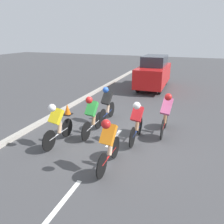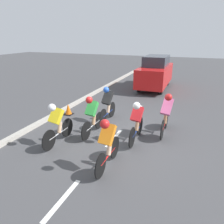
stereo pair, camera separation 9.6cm
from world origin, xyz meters
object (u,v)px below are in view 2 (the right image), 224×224
object	(u,v)px
cyclist_yellow	(57,122)
support_car	(155,72)
cyclist_orange	(107,142)
cyclist_green	(92,114)
cyclist_pink	(166,113)
traffic_cone	(68,109)
cyclist_red	(137,120)
cyclist_black	(108,103)

from	to	relation	value
cyclist_yellow	support_car	size ratio (longest dim) A/B	0.39
cyclist_orange	support_car	distance (m)	9.67
cyclist_green	cyclist_pink	world-z (taller)	cyclist_pink
cyclist_yellow	traffic_cone	size ratio (longest dim) A/B	3.47
cyclist_yellow	support_car	distance (m)	9.07
cyclist_red	cyclist_orange	xyz separation A→B (m)	(0.30, 1.77, 0.03)
cyclist_yellow	cyclist_pink	size ratio (longest dim) A/B	0.98
cyclist_orange	traffic_cone	world-z (taller)	cyclist_orange
cyclist_red	cyclist_black	distance (m)	2.05
cyclist_orange	traffic_cone	xyz separation A→B (m)	(3.22, -3.24, -0.56)
cyclist_pink	cyclist_black	world-z (taller)	cyclist_pink
cyclist_yellow	cyclist_orange	size ratio (longest dim) A/B	1.03
cyclist_orange	support_car	size ratio (longest dim) A/B	0.38
cyclist_green	cyclist_pink	distance (m)	2.58
cyclist_green	cyclist_orange	xyz separation A→B (m)	(-1.29, 1.73, 0.01)
cyclist_pink	traffic_cone	xyz separation A→B (m)	(4.33, -0.55, -0.59)
cyclist_red	cyclist_black	bearing A→B (deg)	-40.31
cyclist_yellow	cyclist_green	xyz separation A→B (m)	(-0.74, -1.03, 0.01)
support_car	traffic_cone	bearing A→B (deg)	67.71
cyclist_green	cyclist_black	xyz separation A→B (m)	(-0.02, -1.37, 0.01)
cyclist_orange	cyclist_black	world-z (taller)	cyclist_black
cyclist_red	cyclist_pink	size ratio (longest dim) A/B	0.96
cyclist_black	traffic_cone	bearing A→B (deg)	-3.94
cyclist_green	cyclist_red	world-z (taller)	cyclist_green
cyclist_green	cyclist_orange	bearing A→B (deg)	126.72
cyclist_pink	support_car	world-z (taller)	support_car
cyclist_green	support_car	xyz separation A→B (m)	(-0.70, -7.92, 0.27)
cyclist_pink	cyclist_black	distance (m)	2.41
support_car	traffic_cone	size ratio (longest dim) A/B	8.84
cyclist_pink	traffic_cone	size ratio (longest dim) A/B	3.56
cyclist_black	support_car	distance (m)	6.59
support_car	cyclist_orange	bearing A→B (deg)	93.51
cyclist_red	cyclist_pink	xyz separation A→B (m)	(-0.81, -0.92, 0.06)
cyclist_pink	cyclist_orange	bearing A→B (deg)	67.68
cyclist_red	cyclist_yellow	bearing A→B (deg)	24.75
cyclist_red	cyclist_pink	world-z (taller)	cyclist_pink
cyclist_green	cyclist_pink	bearing A→B (deg)	-158.16
cyclist_black	support_car	xyz separation A→B (m)	(-0.68, -6.55, 0.25)
cyclist_green	cyclist_orange	world-z (taller)	cyclist_orange
cyclist_red	cyclist_black	world-z (taller)	cyclist_black
cyclist_green	cyclist_red	distance (m)	1.59
cyclist_green	cyclist_red	xyz separation A→B (m)	(-1.59, -0.04, -0.02)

